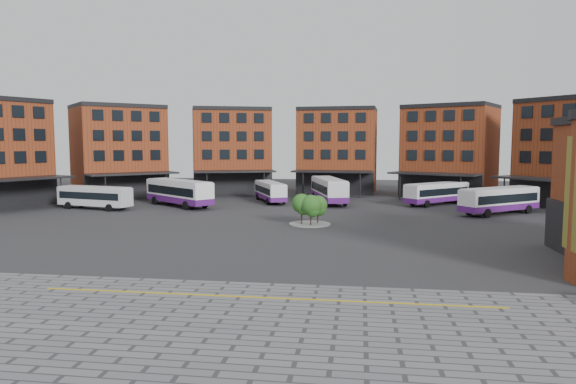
# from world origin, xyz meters

# --- Properties ---
(ground) EXTENTS (160.00, 160.00, 0.00)m
(ground) POSITION_xyz_m (0.00, 0.00, 0.00)
(ground) COLOR #28282B
(ground) RESTS_ON ground
(paving_zone) EXTENTS (50.00, 22.00, 0.02)m
(paving_zone) POSITION_xyz_m (2.00, -22.00, 0.01)
(paving_zone) COLOR slate
(paving_zone) RESTS_ON ground
(yellow_line) EXTENTS (26.00, 0.15, 0.02)m
(yellow_line) POSITION_xyz_m (2.00, -14.00, 0.03)
(yellow_line) COLOR gold
(yellow_line) RESTS_ON paving_zone
(main_building) EXTENTS (94.14, 42.48, 14.60)m
(main_building) POSITION_xyz_m (-4.77, 38.25, 7.23)
(main_building) COLOR brown
(main_building) RESTS_ON ground
(tree_island) EXTENTS (4.40, 4.40, 3.33)m
(tree_island) POSITION_xyz_m (2.11, 11.60, 1.93)
(tree_island) COLOR gray
(tree_island) RESTS_ON ground
(bus_a) EXTENTS (10.68, 4.78, 2.95)m
(bus_a) POSITION_xyz_m (-26.95, 20.72, 1.75)
(bus_a) COLOR silver
(bus_a) RESTS_ON ground
(bus_b) EXTENTS (11.69, 10.22, 3.57)m
(bus_b) POSITION_xyz_m (-17.16, 25.16, 1.93)
(bus_b) COLOR white
(bus_b) RESTS_ON ground
(bus_c) EXTENTS (6.35, 10.45, 2.92)m
(bus_c) POSITION_xyz_m (-5.77, 31.90, 1.58)
(bus_c) COLOR white
(bus_c) RESTS_ON ground
(bus_d) EXTENTS (6.14, 12.92, 3.55)m
(bus_d) POSITION_xyz_m (2.78, 31.79, 1.92)
(bus_d) COLOR silver
(bus_d) RESTS_ON ground
(bus_e) EXTENTS (9.71, 9.22, 3.07)m
(bus_e) POSITION_xyz_m (17.78, 31.65, 1.66)
(bus_e) COLOR white
(bus_e) RESTS_ON ground
(bus_f) EXTENTS (10.75, 9.06, 3.24)m
(bus_f) POSITION_xyz_m (23.88, 22.99, 1.75)
(bus_f) COLOR white
(bus_f) RESTS_ON ground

